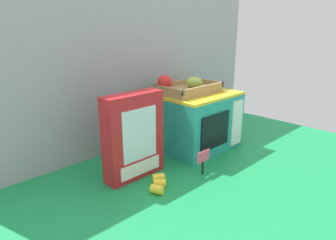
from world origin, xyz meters
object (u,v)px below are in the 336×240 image
toy_microwave (196,120)px  loose_toy_banana (158,183)px  loose_toy_apple (236,132)px  food_groups_crate (186,88)px  cookie_set_box (134,136)px  price_sign (203,159)px

toy_microwave → loose_toy_banana: 0.45m
loose_toy_banana → loose_toy_apple: size_ratio=1.84×
loose_toy_apple → food_groups_crate: bearing=160.7°
toy_microwave → food_groups_crate: bearing=142.1°
toy_microwave → food_groups_crate: 0.17m
toy_microwave → loose_toy_banana: size_ratio=3.23×
food_groups_crate → cookie_set_box: (-0.36, -0.06, -0.13)m
price_sign → food_groups_crate: bearing=57.1°
loose_toy_banana → cookie_set_box: bearing=92.0°
cookie_set_box → loose_toy_banana: bearing=-88.0°
cookie_set_box → loose_toy_apple: 0.67m
cookie_set_box → loose_toy_banana: 0.20m
toy_microwave → food_groups_crate: (-0.04, 0.03, 0.16)m
cookie_set_box → price_sign: cookie_set_box is taller
food_groups_crate → loose_toy_apple: bearing=-19.3°
toy_microwave → cookie_set_box: size_ratio=1.09×
cookie_set_box → price_sign: size_ratio=3.35×
food_groups_crate → cookie_set_box: size_ratio=0.84×
toy_microwave → cookie_set_box: (-0.40, -0.03, 0.03)m
food_groups_crate → loose_toy_banana: 0.50m
toy_microwave → loose_toy_apple: size_ratio=5.95×
toy_microwave → loose_toy_apple: toy_microwave is taller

